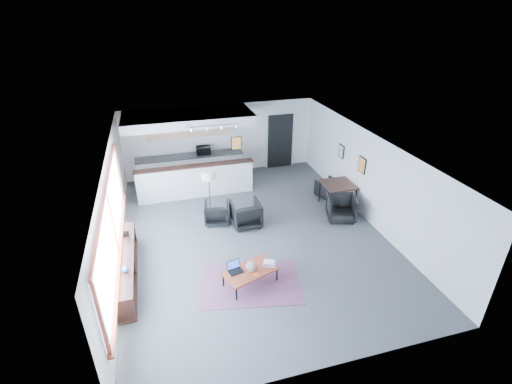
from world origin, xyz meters
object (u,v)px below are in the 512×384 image
object	(u,v)px
floor_lamp	(209,176)
microwave	(203,150)
coffee_table	(250,271)
book_stack	(270,263)
ceramic_pot	(251,266)
armchair_right	(246,213)
dining_chair_near	(341,209)
dining_chair_far	(328,189)
dining_table	(338,186)
laptop	(235,268)
armchair_left	(217,212)

from	to	relation	value
floor_lamp	microwave	world-z (taller)	floor_lamp
coffee_table	book_stack	distance (m)	0.49
ceramic_pot	floor_lamp	distance (m)	3.57
armchair_right	floor_lamp	distance (m)	1.54
dining_chair_near	dining_chair_far	size ratio (longest dim) A/B	1.20
dining_table	dining_chair_far	xyz separation A→B (m)	(0.00, 0.63, -0.43)
laptop	ceramic_pot	bearing A→B (deg)	-31.52
book_stack	microwave	bearing A→B (deg)	95.54
laptop	dining_table	distance (m)	4.79
book_stack	dining_chair_far	bearing A→B (deg)	47.22
dining_table	dining_chair_far	distance (m)	0.77
ceramic_pot	book_stack	distance (m)	0.48
coffee_table	book_stack	world-z (taller)	book_stack
armchair_left	microwave	size ratio (longest dim) A/B	1.42
dining_table	dining_chair_far	bearing A→B (deg)	90.00
floor_lamp	dining_chair_near	xyz separation A→B (m)	(3.70, -1.41, -0.90)
book_stack	armchair_right	xyz separation A→B (m)	(0.05, 2.42, -0.02)
laptop	ceramic_pot	distance (m)	0.39
laptop	dining_table	size ratio (longest dim) A/B	0.39
armchair_right	book_stack	bearing A→B (deg)	87.61
book_stack	armchair_right	world-z (taller)	armchair_right
armchair_left	dining_chair_far	distance (m)	3.89
book_stack	floor_lamp	bearing A→B (deg)	103.86
coffee_table	armchair_right	distance (m)	2.55
ceramic_pot	dining_table	xyz separation A→B (m)	(3.57, 2.83, 0.20)
armchair_left	floor_lamp	size ratio (longest dim) A/B	0.49
coffee_table	armchair_left	xyz separation A→B (m)	(-0.25, 2.88, -0.01)
laptop	armchair_left	xyz separation A→B (m)	(0.09, 2.79, -0.11)
laptop	floor_lamp	world-z (taller)	floor_lamp
ceramic_pot	microwave	world-z (taller)	microwave
dining_table	floor_lamp	bearing A→B (deg)	170.73
coffee_table	dining_table	size ratio (longest dim) A/B	1.42
ceramic_pot	dining_chair_near	size ratio (longest dim) A/B	0.36
dining_table	ceramic_pot	bearing A→B (deg)	-141.63
coffee_table	dining_chair_near	xyz separation A→B (m)	(3.35, 2.04, -0.02)
dining_chair_far	dining_table	bearing A→B (deg)	71.95
armchair_left	dining_chair_near	world-z (taller)	armchair_left
laptop	floor_lamp	size ratio (longest dim) A/B	0.26
armchair_left	microwave	xyz separation A→B (m)	(0.15, 3.25, 0.75)
coffee_table	laptop	xyz separation A→B (m)	(-0.35, 0.09, 0.10)
coffee_table	armchair_left	size ratio (longest dim) A/B	1.93
armchair_right	coffee_table	bearing A→B (deg)	76.72
floor_lamp	dining_table	xyz separation A→B (m)	(3.94, -0.64, -0.53)
dining_chair_far	book_stack	bearing A→B (deg)	29.18
coffee_table	dining_table	bearing A→B (deg)	18.34
floor_lamp	microwave	distance (m)	2.70
armchair_left	dining_chair_near	size ratio (longest dim) A/B	1.01
book_stack	dining_table	size ratio (longest dim) A/B	0.37
book_stack	microwave	size ratio (longest dim) A/B	0.72
microwave	ceramic_pot	bearing A→B (deg)	-87.53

